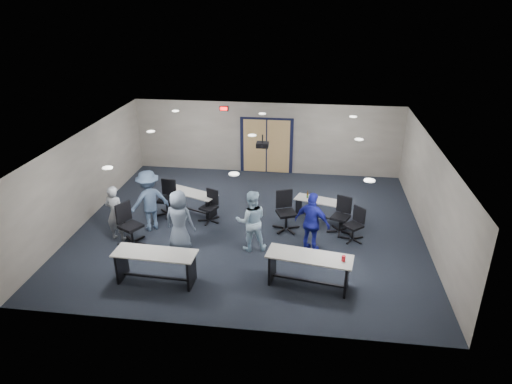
# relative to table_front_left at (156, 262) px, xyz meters

# --- Properties ---
(floor) EXTENTS (10.00, 10.00, 0.00)m
(floor) POSITION_rel_table_front_left_xyz_m (1.84, 3.07, -0.55)
(floor) COLOR black
(floor) RESTS_ON ground
(back_wall) EXTENTS (10.00, 0.04, 2.70)m
(back_wall) POSITION_rel_table_front_left_xyz_m (1.84, 7.57, 0.80)
(back_wall) COLOR gray
(back_wall) RESTS_ON floor
(front_wall) EXTENTS (10.00, 0.04, 2.70)m
(front_wall) POSITION_rel_table_front_left_xyz_m (1.84, -1.43, 0.80)
(front_wall) COLOR gray
(front_wall) RESTS_ON floor
(left_wall) EXTENTS (0.04, 9.00, 2.70)m
(left_wall) POSITION_rel_table_front_left_xyz_m (-3.16, 3.07, 0.80)
(left_wall) COLOR gray
(left_wall) RESTS_ON floor
(right_wall) EXTENTS (0.04, 9.00, 2.70)m
(right_wall) POSITION_rel_table_front_left_xyz_m (6.84, 3.07, 0.80)
(right_wall) COLOR gray
(right_wall) RESTS_ON floor
(ceiling) EXTENTS (10.00, 9.00, 0.04)m
(ceiling) POSITION_rel_table_front_left_xyz_m (1.84, 3.07, 2.15)
(ceiling) COLOR white
(ceiling) RESTS_ON back_wall
(double_door) EXTENTS (2.00, 0.07, 2.20)m
(double_door) POSITION_rel_table_front_left_xyz_m (1.84, 7.53, 0.50)
(double_door) COLOR black
(double_door) RESTS_ON back_wall
(exit_sign) EXTENTS (0.32, 0.07, 0.18)m
(exit_sign) POSITION_rel_table_front_left_xyz_m (0.24, 7.51, 1.90)
(exit_sign) COLOR black
(exit_sign) RESTS_ON back_wall
(ceiling_projector) EXTENTS (0.35, 0.32, 0.37)m
(ceiling_projector) POSITION_rel_table_front_left_xyz_m (2.14, 3.56, 1.86)
(ceiling_projector) COLOR black
(ceiling_projector) RESTS_ON ceiling
(ceiling_can_lights) EXTENTS (6.24, 5.74, 0.02)m
(ceiling_can_lights) POSITION_rel_table_front_left_xyz_m (1.84, 3.32, 2.12)
(ceiling_can_lights) COLOR white
(ceiling_can_lights) RESTS_ON ceiling
(table_front_left) EXTENTS (2.00, 0.74, 0.80)m
(table_front_left) POSITION_rel_table_front_left_xyz_m (0.00, 0.00, 0.00)
(table_front_left) COLOR beige
(table_front_left) RESTS_ON floor
(table_front_right) EXTENTS (2.08, 0.98, 0.95)m
(table_front_right) POSITION_rel_table_front_left_xyz_m (3.64, 0.31, 0.01)
(table_front_right) COLOR beige
(table_front_right) RESTS_ON floor
(table_back_left) EXTENTS (1.79, 1.18, 0.69)m
(table_back_left) POSITION_rel_table_front_left_xyz_m (-0.12, 3.75, -0.07)
(table_back_left) COLOR beige
(table_back_left) RESTS_ON floor
(table_back_right) EXTENTS (1.68, 0.98, 0.88)m
(table_back_right) POSITION_rel_table_front_left_xyz_m (3.91, 3.79, -0.10)
(table_back_right) COLOR beige
(table_back_right) RESTS_ON floor
(chair_back_a) EXTENTS (0.77, 0.77, 1.11)m
(chair_back_a) POSITION_rel_table_front_left_xyz_m (-0.84, 3.49, 0.01)
(chair_back_a) COLOR black
(chair_back_a) RESTS_ON floor
(chair_back_b) EXTENTS (0.83, 0.83, 0.99)m
(chair_back_b) POSITION_rel_table_front_left_xyz_m (0.56, 3.22, -0.05)
(chair_back_b) COLOR black
(chair_back_b) RESTS_ON floor
(chair_back_c) EXTENTS (0.96, 0.96, 1.17)m
(chair_back_c) POSITION_rel_table_front_left_xyz_m (2.91, 3.00, 0.04)
(chair_back_c) COLOR black
(chair_back_c) RESTS_ON floor
(chair_back_d) EXTENTS (0.88, 0.88, 1.07)m
(chair_back_d) POSITION_rel_table_front_left_xyz_m (4.47, 3.03, -0.01)
(chair_back_d) COLOR black
(chair_back_d) RESTS_ON floor
(chair_loose_left) EXTENTS (1.01, 1.01, 1.18)m
(chair_loose_left) POSITION_rel_table_front_left_xyz_m (-1.26, 1.64, 0.04)
(chair_loose_left) COLOR black
(chair_loose_left) RESTS_ON floor
(chair_loose_right) EXTENTS (0.87, 0.87, 0.97)m
(chair_loose_right) POSITION_rel_table_front_left_xyz_m (4.81, 2.63, -0.06)
(chair_loose_right) COLOR black
(chair_loose_right) RESTS_ON floor
(person_gray) EXTENTS (0.65, 0.48, 1.63)m
(person_gray) POSITION_rel_table_front_left_xyz_m (-1.75, 1.84, 0.27)
(person_gray) COLOR #979CA5
(person_gray) RESTS_ON floor
(person_plaid) EXTENTS (0.90, 0.66, 1.69)m
(person_plaid) POSITION_rel_table_front_left_xyz_m (0.14, 1.58, 0.30)
(person_plaid) COLOR slate
(person_plaid) RESTS_ON floor
(person_lightblue) EXTENTS (0.95, 0.81, 1.71)m
(person_lightblue) POSITION_rel_table_front_left_xyz_m (2.05, 1.80, 0.31)
(person_lightblue) COLOR #C0E5FF
(person_lightblue) RESTS_ON floor
(person_navy) EXTENTS (1.08, 0.80, 1.71)m
(person_navy) POSITION_rel_table_front_left_xyz_m (3.66, 1.88, 0.31)
(person_navy) COLOR #1C209D
(person_navy) RESTS_ON floor
(person_back) EXTENTS (1.34, 1.28, 1.83)m
(person_back) POSITION_rel_table_front_left_xyz_m (-1.03, 2.54, 0.37)
(person_back) COLOR #465D7F
(person_back) RESTS_ON floor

